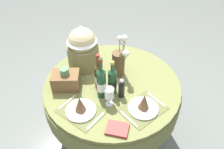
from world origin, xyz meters
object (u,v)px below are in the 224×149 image
Objects in this scene: flower_vase at (119,61)px; wine_bottle_left at (101,82)px; wine_bottle_centre at (99,76)px; gift_tub_back_left at (82,46)px; dining_table at (112,95)px; woven_basket_side_left at (66,80)px; pepper_mill at (121,89)px; place_setting_right at (144,105)px; wine_glass_left at (109,93)px; place_setting_left at (80,107)px; book_on_table at (117,129)px; wine_bottle_right at (113,81)px.

flower_vase is 1.09× the size of wine_bottle_left.
gift_tub_back_left is at bearing 117.38° from wine_bottle_centre.
woven_basket_side_left is at bearing -176.01° from dining_table.
gift_tub_back_left reaches higher than wine_bottle_centre.
woven_basket_side_left is at bearing 165.20° from pepper_mill.
wine_glass_left is at bearing 166.66° from place_setting_right.
place_setting_left is 0.25m from wine_glass_left.
dining_table is 0.34m from flower_vase.
gift_tub_back_left is at bearing 113.54° from wine_bottle_left.
place_setting_left is 1.26× the size of wine_bottle_centre.
book_on_table is at bearing -71.82° from wine_bottle_left.
book_on_table is (0.12, -0.35, -0.13)m from wine_bottle_left.
pepper_mill is (0.07, -0.05, -0.04)m from wine_bottle_right.
place_setting_right is at bearing -37.68° from wine_bottle_centre.
flower_vase is 0.24m from wine_bottle_right.
gift_tub_back_left is at bearing 126.70° from wine_bottle_right.
woven_basket_side_left is (-0.37, 0.21, -0.04)m from wine_glass_left.
place_setting_right reaches higher than book_on_table.
wine_bottle_centre is at bearing 102.48° from wine_bottle_left.
place_setting_left is 2.65× the size of book_on_table.
dining_table is 0.45m from place_setting_left.
gift_tub_back_left is at bearing 90.95° from place_setting_left.
wine_bottle_left is 1.13× the size of wine_bottle_centre.
place_setting_left is 1.00× the size of place_setting_right.
place_setting_right is 0.23m from pepper_mill.
wine_bottle_left is 1.18× the size of wine_bottle_right.
book_on_table is at bearing -97.87° from pepper_mill.
flower_vase is 1.23× the size of wine_bottle_centre.
woven_basket_side_left is at bearing 179.85° from wine_bottle_centre.
wine_glass_left is (0.06, -0.10, -0.02)m from wine_bottle_left.
wine_glass_left reaches higher than place_setting_right.
pepper_mill is at bearing 96.95° from book_on_table.
place_setting_right is 0.97× the size of gift_tub_back_left.
woven_basket_side_left reaches higher than wine_glass_left.
woven_basket_side_left is (-0.13, -0.29, -0.16)m from gift_tub_back_left.
wine_bottle_centre is at bearing -0.15° from woven_basket_side_left.
place_setting_right reaches higher than dining_table.
wine_bottle_centre is 2.10× the size of book_on_table.
wine_bottle_right is at bearing 39.68° from place_setting_left.
wine_bottle_centre is 0.29m from woven_basket_side_left.
dining_table is 0.30m from wine_bottle_centre.
wine_bottle_left is 2.38× the size of book_on_table.
book_on_table is (0.02, -0.39, -0.11)m from wine_bottle_right.
wine_bottle_right is at bearing 22.29° from wine_bottle_left.
place_setting_right is 0.29m from book_on_table.
book_on_table is (-0.05, -0.34, -0.07)m from pepper_mill.
wine_glass_left is at bearing -102.41° from wine_bottle_right.
book_on_table is (0.03, -0.49, 0.16)m from dining_table.
place_setting_left is 2.51× the size of wine_glass_left.
wine_glass_left is at bearing -67.36° from wine_bottle_centre.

